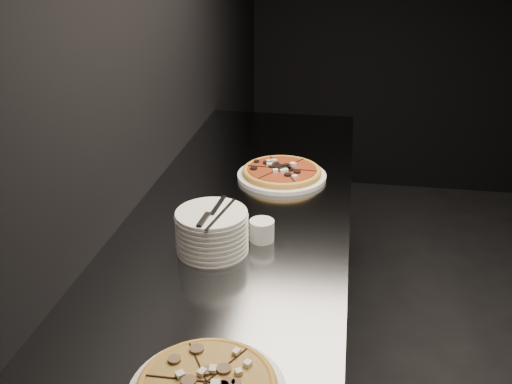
% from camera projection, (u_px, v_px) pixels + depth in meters
% --- Properties ---
extents(wall_left, '(0.02, 5.00, 2.80)m').
position_uv_depth(wall_left, '(120.00, 71.00, 1.77)').
color(wall_left, black).
rests_on(wall_left, floor).
extents(counter, '(0.74, 2.44, 0.92)m').
position_uv_depth(counter, '(240.00, 328.00, 2.10)').
color(counter, slate).
rests_on(counter, floor).
extents(pizza_tomato, '(0.35, 0.35, 0.04)m').
position_uv_depth(pizza_tomato, '(282.00, 173.00, 2.21)').
color(pizza_tomato, white).
rests_on(pizza_tomato, counter).
extents(plate_stack, '(0.21, 0.21, 0.13)m').
position_uv_depth(plate_stack, '(212.00, 231.00, 1.69)').
color(plate_stack, white).
rests_on(plate_stack, counter).
extents(cutlery, '(0.10, 0.22, 0.01)m').
position_uv_depth(cutlery, '(213.00, 214.00, 1.65)').
color(cutlery, '#AEAFB5').
rests_on(cutlery, plate_stack).
extents(ramekin, '(0.08, 0.08, 0.07)m').
position_uv_depth(ramekin, '(262.00, 230.00, 1.76)').
color(ramekin, silver).
rests_on(ramekin, counter).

